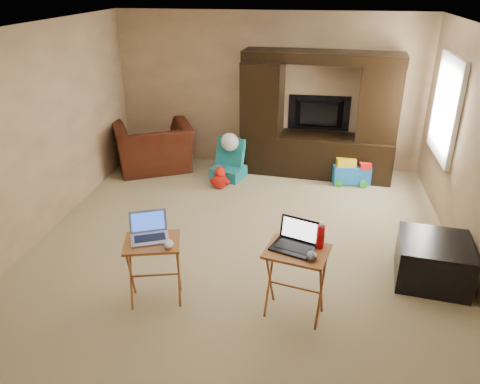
% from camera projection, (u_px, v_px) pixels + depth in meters
% --- Properties ---
extents(floor, '(5.50, 5.50, 0.00)m').
position_uv_depth(floor, '(243.00, 245.00, 5.69)').
color(floor, '#CCBC8D').
rests_on(floor, ground).
extents(ceiling, '(5.50, 5.50, 0.00)m').
position_uv_depth(ceiling, '(243.00, 29.00, 4.64)').
color(ceiling, silver).
rests_on(ceiling, ground).
extents(wall_back, '(5.00, 0.00, 5.00)m').
position_uv_depth(wall_back, '(269.00, 92.00, 7.63)').
color(wall_back, tan).
rests_on(wall_back, ground).
extents(wall_front, '(5.00, 0.00, 5.00)m').
position_uv_depth(wall_front, '(170.00, 305.00, 2.70)').
color(wall_front, tan).
rests_on(wall_front, ground).
extents(wall_left, '(0.00, 5.50, 5.50)m').
position_uv_depth(wall_left, '(34.00, 136.00, 5.53)').
color(wall_left, tan).
rests_on(wall_left, ground).
extents(window_pane, '(0.00, 1.20, 1.20)m').
position_uv_depth(window_pane, '(448.00, 108.00, 6.13)').
color(window_pane, white).
rests_on(window_pane, ground).
extents(window_frame, '(0.06, 1.14, 1.34)m').
position_uv_depth(window_frame, '(446.00, 108.00, 6.13)').
color(window_frame, white).
rests_on(window_frame, ground).
extents(entertainment_center, '(2.43, 0.79, 1.96)m').
position_uv_depth(entertainment_center, '(319.00, 116.00, 7.33)').
color(entertainment_center, black).
rests_on(entertainment_center, floor).
extents(television, '(0.99, 0.14, 0.57)m').
position_uv_depth(television, '(319.00, 114.00, 7.55)').
color(television, black).
rests_on(television, entertainment_center).
extents(recliner, '(1.56, 1.49, 0.78)m').
position_uv_depth(recliner, '(153.00, 147.00, 7.76)').
color(recliner, '#4D1F10').
rests_on(recliner, floor).
extents(child_rocker, '(0.61, 0.65, 0.63)m').
position_uv_depth(child_rocker, '(228.00, 159.00, 7.44)').
color(child_rocker, '#177980').
rests_on(child_rocker, floor).
extents(plush_toy, '(0.32, 0.26, 0.35)m').
position_uv_depth(plush_toy, '(220.00, 177.00, 7.14)').
color(plush_toy, red).
rests_on(plush_toy, floor).
extents(push_toy, '(0.64, 0.50, 0.43)m').
position_uv_depth(push_toy, '(351.00, 170.00, 7.28)').
color(push_toy, blue).
rests_on(push_toy, floor).
extents(ottoman, '(0.82, 0.82, 0.47)m').
position_uv_depth(ottoman, '(433.00, 261.00, 4.94)').
color(ottoman, black).
rests_on(ottoman, floor).
extents(tray_table_left, '(0.62, 0.54, 0.68)m').
position_uv_depth(tray_table_left, '(155.00, 271.00, 4.59)').
color(tray_table_left, '#A76428').
rests_on(tray_table_left, floor).
extents(tray_table_right, '(0.64, 0.56, 0.72)m').
position_uv_depth(tray_table_right, '(295.00, 283.00, 4.38)').
color(tray_table_right, '#995825').
rests_on(tray_table_right, floor).
extents(laptop_left, '(0.44, 0.41, 0.24)m').
position_uv_depth(laptop_left, '(149.00, 229.00, 4.42)').
color(laptop_left, '#A4A4A8').
rests_on(laptop_left, tray_table_left).
extents(laptop_right, '(0.46, 0.42, 0.24)m').
position_uv_depth(laptop_right, '(293.00, 237.00, 4.20)').
color(laptop_right, black).
rests_on(laptop_right, tray_table_right).
extents(mouse_left, '(0.12, 0.16, 0.06)m').
position_uv_depth(mouse_left, '(169.00, 244.00, 4.34)').
color(mouse_left, silver).
rests_on(mouse_left, tray_table_left).
extents(mouse_right, '(0.11, 0.16, 0.06)m').
position_uv_depth(mouse_right, '(311.00, 256.00, 4.09)').
color(mouse_right, '#404045').
rests_on(mouse_right, tray_table_right).
extents(water_bottle, '(0.07, 0.07, 0.22)m').
position_uv_depth(water_bottle, '(320.00, 237.00, 4.22)').
color(water_bottle, red).
rests_on(water_bottle, tray_table_right).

